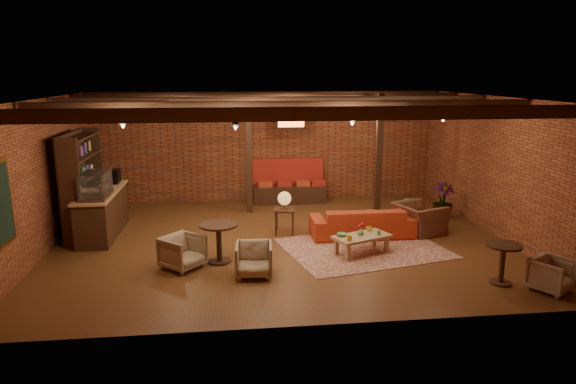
{
  "coord_description": "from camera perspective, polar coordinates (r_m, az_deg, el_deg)",
  "views": [
    {
      "loc": [
        -1.13,
        -11.0,
        3.73
      ],
      "look_at": [
        0.18,
        0.2,
        1.1
      ],
      "focal_mm": 32.0,
      "sensor_mm": 36.0,
      "label": 1
    }
  ],
  "objects": [
    {
      "name": "wall_right",
      "position": [
        12.77,
        22.16,
        2.58
      ],
      "size": [
        0.02,
        8.0,
        3.2
      ],
      "primitive_type": "cube",
      "color": "brown",
      "rests_on": "ground"
    },
    {
      "name": "plant_tall",
      "position": [
        13.79,
        17.1,
        2.81
      ],
      "size": [
        1.65,
        1.65,
        2.78
      ],
      "primitive_type": "imported",
      "rotation": [
        0.0,
        0.0,
        -0.06
      ],
      "color": "#4C7F4C",
      "rests_on": "floor"
    },
    {
      "name": "ceiling_spotlights",
      "position": [
        11.09,
        -0.81,
        8.66
      ],
      "size": [
        6.4,
        4.4,
        0.28
      ],
      "primitive_type": null,
      "color": "black",
      "rests_on": "ceiling"
    },
    {
      "name": "wall_left",
      "position": [
        11.85,
        -25.61,
        1.5
      ],
      "size": [
        0.02,
        8.0,
        3.2
      ],
      "primitive_type": "cube",
      "color": "brown",
      "rests_on": "ground"
    },
    {
      "name": "wall_front",
      "position": [
        7.4,
        2.39,
        -3.59
      ],
      "size": [
        10.0,
        0.02,
        3.2
      ],
      "primitive_type": "cube",
      "color": "brown",
      "rests_on": "ground"
    },
    {
      "name": "rug",
      "position": [
        11.33,
        8.39,
        -6.19
      ],
      "size": [
        3.79,
        3.22,
        0.01
      ],
      "primitive_type": "cube",
      "rotation": [
        0.0,
        0.0,
        0.23
      ],
      "color": "maroon",
      "rests_on": "floor"
    },
    {
      "name": "ceiling_pipe",
      "position": [
        12.68,
        -1.56,
        9.17
      ],
      "size": [
        9.6,
        0.12,
        0.12
      ],
      "primitive_type": "cylinder",
      "rotation": [
        0.0,
        1.57,
        0.0
      ],
      "color": "black",
      "rests_on": "ceiling"
    },
    {
      "name": "service_sign",
      "position": [
        14.27,
        0.33,
        7.61
      ],
      "size": [
        0.86,
        0.06,
        0.3
      ],
      "primitive_type": "cube",
      "color": "#FF5519",
      "rests_on": "ceiling"
    },
    {
      "name": "armchair_a",
      "position": [
        10.22,
        -11.65,
        -6.39
      ],
      "size": [
        0.95,
        0.95,
        0.72
      ],
      "primitive_type": "imported",
      "rotation": [
        0.0,
        0.0,
        0.84
      ],
      "color": "#B9A88F",
      "rests_on": "floor"
    },
    {
      "name": "banquette",
      "position": [
        15.0,
        0.11,
        0.73
      ],
      "size": [
        2.1,
        0.7,
        1.0
      ],
      "primitive_type": null,
      "color": "#AA271C",
      "rests_on": "ground"
    },
    {
      "name": "coffee_table",
      "position": [
        10.87,
        8.12,
        -5.03
      ],
      "size": [
        1.32,
        1.0,
        0.66
      ],
      "rotation": [
        0.0,
        0.0,
        0.39
      ],
      "color": "#9D7149",
      "rests_on": "floor"
    },
    {
      "name": "armchair_b",
      "position": [
        9.69,
        -3.81,
        -7.32
      ],
      "size": [
        0.71,
        0.67,
        0.69
      ],
      "primitive_type": "imported",
      "rotation": [
        0.0,
        0.0,
        -0.07
      ],
      "color": "#B9A88F",
      "rests_on": "floor"
    },
    {
      "name": "side_table_book",
      "position": [
        13.6,
        12.9,
        -1.08
      ],
      "size": [
        0.55,
        0.55,
        0.52
      ],
      "rotation": [
        0.0,
        0.0,
        0.25
      ],
      "color": "black",
      "rests_on": "floor"
    },
    {
      "name": "service_counter",
      "position": [
        12.7,
        -20.0,
        -0.99
      ],
      "size": [
        0.8,
        2.5,
        1.6
      ],
      "primitive_type": null,
      "color": "black",
      "rests_on": "ground"
    },
    {
      "name": "post_left",
      "position": [
        13.77,
        -4.39,
        4.22
      ],
      "size": [
        0.16,
        0.16,
        3.2
      ],
      "primitive_type": "cube",
      "color": "black",
      "rests_on": "ground"
    },
    {
      "name": "wall_back",
      "position": [
        15.19,
        -2.34,
        5.09
      ],
      "size": [
        10.0,
        0.02,
        3.2
      ],
      "primitive_type": "cube",
      "color": "brown",
      "rests_on": "ground"
    },
    {
      "name": "side_table_lamp",
      "position": [
        12.04,
        -0.4,
        -1.08
      ],
      "size": [
        0.55,
        0.55,
        1.01
      ],
      "rotation": [
        0.0,
        0.0,
        -0.14
      ],
      "color": "black",
      "rests_on": "floor"
    },
    {
      "name": "sofa",
      "position": [
        12.04,
        8.22,
        -3.3
      ],
      "size": [
        2.37,
        0.93,
        0.69
      ],
      "primitive_type": "imported",
      "rotation": [
        0.0,
        0.0,
        3.14
      ],
      "color": "#A73017",
      "rests_on": "floor"
    },
    {
      "name": "post_right",
      "position": [
        13.74,
        10.06,
        4.04
      ],
      "size": [
        0.16,
        0.16,
        3.2
      ],
      "primitive_type": "cube",
      "color": "black",
      "rests_on": "ground"
    },
    {
      "name": "armchair_right",
      "position": [
        12.53,
        14.34,
        -2.34
      ],
      "size": [
        1.01,
        1.25,
        0.94
      ],
      "primitive_type": "imported",
      "rotation": [
        0.0,
        0.0,
        1.9
      ],
      "color": "brown",
      "rests_on": "floor"
    },
    {
      "name": "ceiling_beams",
      "position": [
        11.07,
        -0.81,
        9.79
      ],
      "size": [
        9.8,
        6.4,
        0.22
      ],
      "primitive_type": null,
      "color": "black",
      "rests_on": "ceiling"
    },
    {
      "name": "round_table_left",
      "position": [
        10.35,
        -7.69,
        -4.9
      ],
      "size": [
        0.77,
        0.77,
        0.8
      ],
      "color": "black",
      "rests_on": "floor"
    },
    {
      "name": "ceiling",
      "position": [
        11.07,
        -0.82,
        10.41
      ],
      "size": [
        10.0,
        8.0,
        0.02
      ],
      "primitive_type": "cube",
      "color": "black",
      "rests_on": "wall_back"
    },
    {
      "name": "plant_counter",
      "position": [
        12.78,
        -19.51,
        1.07
      ],
      "size": [
        0.35,
        0.39,
        0.3
      ],
      "primitive_type": "imported",
      "color": "#337F33",
      "rests_on": "service_counter"
    },
    {
      "name": "armchair_far",
      "position": [
        10.12,
        27.25,
        -8.04
      ],
      "size": [
        0.85,
        0.83,
        0.65
      ],
      "primitive_type": "imported",
      "rotation": [
        0.0,
        0.0,
        0.56
      ],
      "color": "#B9A88F",
      "rests_on": "floor"
    },
    {
      "name": "shelving_hutch",
      "position": [
        12.81,
        -21.78,
        0.82
      ],
      "size": [
        0.52,
        2.0,
        2.4
      ],
      "primitive_type": null,
      "color": "black",
      "rests_on": "ground"
    },
    {
      "name": "round_table_right",
      "position": [
        10.03,
        22.75,
        -6.71
      ],
      "size": [
        0.64,
        0.64,
        0.75
      ],
      "color": "black",
      "rests_on": "floor"
    },
    {
      "name": "floor",
      "position": [
        11.67,
        -0.77,
        -5.49
      ],
      "size": [
        10.0,
        10.0,
        0.0
      ],
      "primitive_type": "plane",
      "color": "#3E280F",
      "rests_on": "ground"
    }
  ]
}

